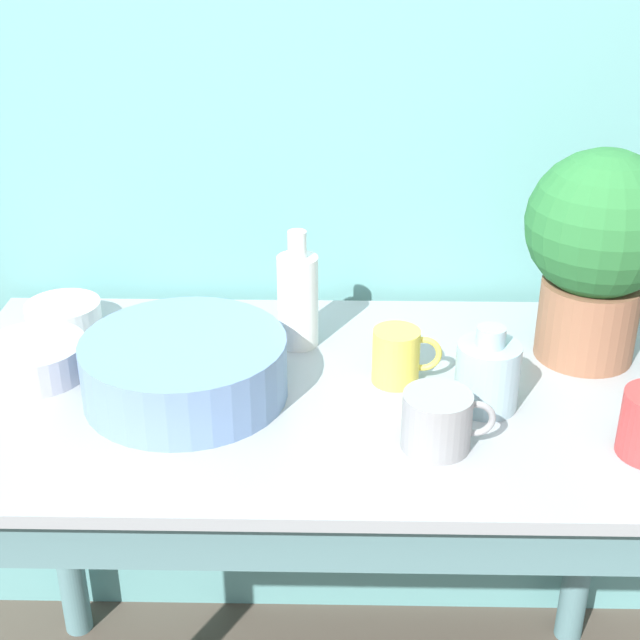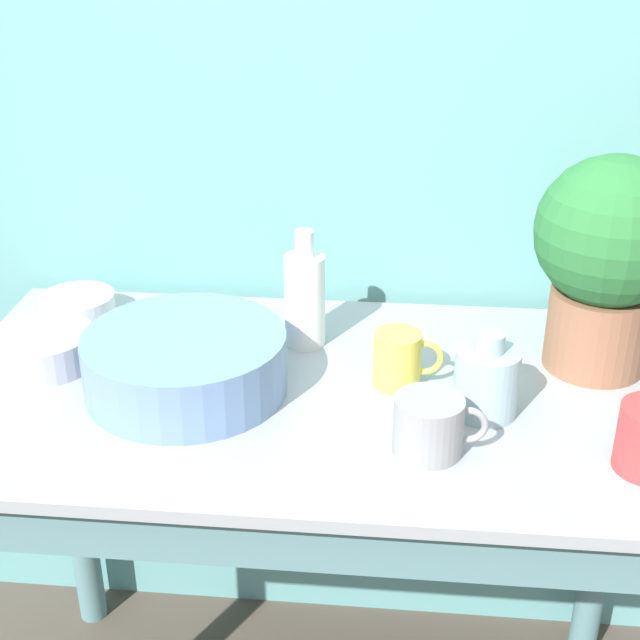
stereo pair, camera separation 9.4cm
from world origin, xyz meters
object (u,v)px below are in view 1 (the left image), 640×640
potted_plant (598,244)px  mug_grey (438,421)px  bowl_small_enamel_white (64,315)px  bowl_small_steel (34,359)px  bottle_tall (298,298)px  bowl_wash_large (185,368)px  bottle_short (487,374)px  mug_yellow (398,356)px

potted_plant → mug_grey: bearing=-134.8°
bowl_small_enamel_white → bowl_small_steel: size_ratio=0.79×
potted_plant → bowl_small_enamel_white: (-0.91, 0.09, -0.18)m
potted_plant → bottle_tall: potted_plant is taller
bowl_wash_large → bottle_short: 0.46m
mug_yellow → mug_grey: (0.05, -0.18, -0.00)m
bottle_tall → mug_grey: bearing=-55.9°
mug_grey → bottle_short: bearing=52.6°
bowl_small_enamel_white → bowl_wash_large: bearing=-42.2°
mug_yellow → bowl_small_steel: bearing=179.0°
bowl_small_enamel_white → bowl_small_steel: bowl_small_steel is taller
potted_plant → bowl_small_steel: bearing=-174.8°
mug_grey → bowl_small_steel: bearing=163.0°
bowl_small_steel → bowl_small_enamel_white: bearing=90.2°
potted_plant → mug_yellow: (-0.32, -0.09, -0.16)m
mug_yellow → bowl_small_enamel_white: mug_yellow is taller
bottle_tall → mug_yellow: bottle_tall is taller
bowl_wash_large → bowl_small_steel: bowl_wash_large is taller
bowl_small_enamel_white → mug_grey: bearing=-29.9°
bottle_short → bowl_small_steel: 0.72m
bowl_wash_large → mug_grey: 0.40m
bowl_small_steel → bottle_short: bearing=-6.6°
bottle_tall → bowl_small_steel: bearing=-164.6°
potted_plant → mug_grey: size_ratio=2.69×
mug_yellow → bowl_small_steel: mug_yellow is taller
mug_yellow → bottle_short: bearing=-29.2°
bowl_wash_large → mug_yellow: bowl_wash_large is taller
bottle_tall → bottle_short: bottle_tall is taller
bowl_wash_large → mug_yellow: (0.33, 0.05, -0.00)m
bowl_wash_large → mug_grey: size_ratio=2.39×
bottle_tall → mug_yellow: size_ratio=1.87×
bowl_wash_large → bowl_small_steel: size_ratio=1.88×
bottle_short → potted_plant: bearing=41.2°
bottle_short → bowl_small_steel: bottle_short is taller
bottle_tall → bowl_small_enamel_white: bottle_tall is taller
mug_grey → bowl_small_steel: mug_grey is taller
mug_grey → bowl_small_enamel_white: size_ratio=0.99×
bowl_small_enamel_white → potted_plant: bearing=-5.6°
bottle_tall → bowl_small_enamel_white: 0.43m
bowl_wash_large → bottle_tall: size_ratio=1.53×
bowl_small_steel → potted_plant: bearing=5.2°
potted_plant → bowl_small_steel: size_ratio=2.11×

